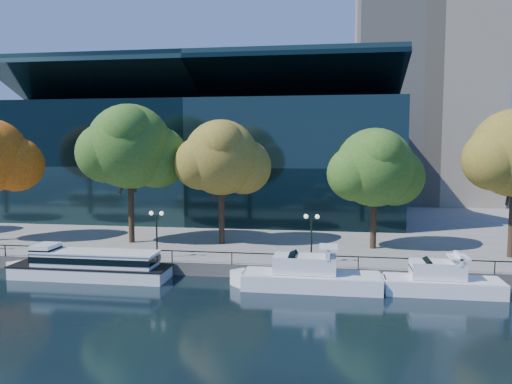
% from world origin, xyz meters
% --- Properties ---
extents(ground, '(160.00, 160.00, 0.00)m').
position_xyz_m(ground, '(0.00, 0.00, 0.00)').
color(ground, black).
rests_on(ground, ground).
extents(promenade, '(90.00, 67.08, 1.00)m').
position_xyz_m(promenade, '(0.00, 36.38, 0.50)').
color(promenade, slate).
rests_on(promenade, ground).
extents(railing, '(88.20, 0.08, 0.99)m').
position_xyz_m(railing, '(0.00, 3.25, 1.94)').
color(railing, black).
rests_on(railing, promenade).
extents(convention_building, '(50.00, 24.57, 21.43)m').
position_xyz_m(convention_building, '(-4.00, 31.79, 8.51)').
color(convention_building, black).
rests_on(convention_building, ground).
extents(office_tower, '(22.50, 22.50, 65.90)m').
position_xyz_m(office_tower, '(28.00, 55.00, 33.02)').
color(office_tower, gray).
rests_on(office_tower, ground).
extents(tour_boat, '(13.96, 3.12, 2.65)m').
position_xyz_m(tour_boat, '(-6.37, 1.04, 1.13)').
color(tour_boat, white).
rests_on(tour_boat, ground).
extents(cruiser_near, '(11.21, 2.89, 3.25)m').
position_xyz_m(cruiser_near, '(11.04, 0.61, 1.01)').
color(cruiser_near, white).
rests_on(cruiser_near, ground).
extents(cruiser_far, '(9.16, 2.54, 2.99)m').
position_xyz_m(cruiser_far, '(20.41, 0.81, 0.95)').
color(cruiser_far, white).
rests_on(cruiser_far, ground).
extents(tree_2, '(10.29, 8.44, 13.57)m').
position_xyz_m(tree_2, '(-6.42, 10.70, 10.27)').
color(tree_2, black).
rests_on(tree_2, promenade).
extents(tree_3, '(9.10, 7.46, 12.04)m').
position_xyz_m(tree_3, '(2.47, 11.51, 9.23)').
color(tree_3, black).
rests_on(tree_3, promenade).
extents(tree_4, '(9.05, 7.42, 11.16)m').
position_xyz_m(tree_4, '(16.91, 11.39, 8.38)').
color(tree_4, black).
rests_on(tree_4, promenade).
extents(lamp_1, '(1.26, 0.36, 4.03)m').
position_xyz_m(lamp_1, '(-1.74, 4.50, 3.98)').
color(lamp_1, black).
rests_on(lamp_1, promenade).
extents(lamp_2, '(1.26, 0.36, 4.03)m').
position_xyz_m(lamp_2, '(11.32, 4.50, 3.98)').
color(lamp_2, black).
rests_on(lamp_2, promenade).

